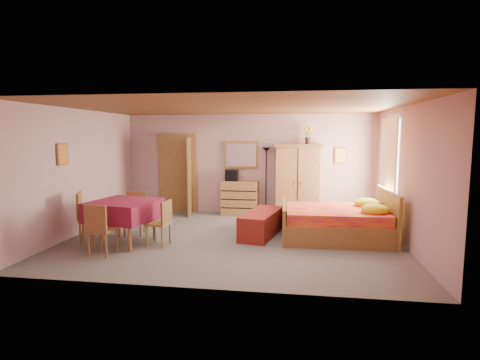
% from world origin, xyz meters
% --- Properties ---
extents(floor, '(6.50, 6.50, 0.00)m').
position_xyz_m(floor, '(0.00, 0.00, 0.00)').
color(floor, slate).
rests_on(floor, ground).
extents(ceiling, '(6.50, 6.50, 0.00)m').
position_xyz_m(ceiling, '(0.00, 0.00, 2.60)').
color(ceiling, brown).
rests_on(ceiling, wall_back).
extents(wall_back, '(6.50, 0.10, 2.60)m').
position_xyz_m(wall_back, '(0.00, 2.50, 1.30)').
color(wall_back, tan).
rests_on(wall_back, floor).
extents(wall_front, '(6.50, 0.10, 2.60)m').
position_xyz_m(wall_front, '(0.00, -2.50, 1.30)').
color(wall_front, tan).
rests_on(wall_front, floor).
extents(wall_left, '(0.10, 5.00, 2.60)m').
position_xyz_m(wall_left, '(-3.25, 0.00, 1.30)').
color(wall_left, tan).
rests_on(wall_left, floor).
extents(wall_right, '(0.10, 5.00, 2.60)m').
position_xyz_m(wall_right, '(3.25, 0.00, 1.30)').
color(wall_right, tan).
rests_on(wall_right, floor).
extents(doorway, '(1.06, 0.12, 2.15)m').
position_xyz_m(doorway, '(-1.90, 2.47, 1.02)').
color(doorway, '#9E6B35').
rests_on(doorway, floor).
extents(window, '(0.08, 1.40, 1.95)m').
position_xyz_m(window, '(3.21, 1.20, 1.45)').
color(window, white).
rests_on(window, wall_right).
extents(picture_left, '(0.04, 0.32, 0.42)m').
position_xyz_m(picture_left, '(-3.22, -0.60, 1.70)').
color(picture_left, orange).
rests_on(picture_left, wall_left).
extents(picture_back, '(0.30, 0.04, 0.40)m').
position_xyz_m(picture_back, '(2.35, 2.47, 1.55)').
color(picture_back, '#D8BF59').
rests_on(picture_back, wall_back).
extents(chest_of_drawers, '(0.94, 0.47, 0.89)m').
position_xyz_m(chest_of_drawers, '(-0.19, 2.27, 0.44)').
color(chest_of_drawers, '#AD743A').
rests_on(chest_of_drawers, floor).
extents(wall_mirror, '(0.91, 0.10, 0.72)m').
position_xyz_m(wall_mirror, '(-0.19, 2.48, 1.55)').
color(wall_mirror, silver).
rests_on(wall_mirror, wall_back).
extents(stereo, '(0.33, 0.26, 0.29)m').
position_xyz_m(stereo, '(-0.40, 2.26, 1.03)').
color(stereo, black).
rests_on(stereo, chest_of_drawers).
extents(floor_lamp, '(0.22, 0.22, 1.75)m').
position_xyz_m(floor_lamp, '(0.48, 2.37, 0.88)').
color(floor_lamp, black).
rests_on(floor_lamp, floor).
extents(wardrobe, '(1.21, 0.67, 1.84)m').
position_xyz_m(wardrobe, '(1.27, 2.21, 0.92)').
color(wardrobe, '#A56A38').
rests_on(wardrobe, floor).
extents(sunflower_vase, '(0.18, 0.18, 0.45)m').
position_xyz_m(sunflower_vase, '(1.52, 2.27, 2.07)').
color(sunflower_vase, yellow).
rests_on(sunflower_vase, wardrobe).
extents(bed, '(2.17, 1.73, 0.99)m').
position_xyz_m(bed, '(2.03, 0.35, 0.49)').
color(bed, '#C71346').
rests_on(bed, floor).
extents(bench, '(0.86, 1.57, 0.50)m').
position_xyz_m(bench, '(0.55, 0.33, 0.25)').
color(bench, maroon).
rests_on(bench, floor).
extents(dining_table, '(1.31, 1.31, 0.82)m').
position_xyz_m(dining_table, '(-2.01, -0.61, 0.41)').
color(dining_table, maroon).
rests_on(dining_table, floor).
extents(chair_south, '(0.44, 0.44, 0.90)m').
position_xyz_m(chair_south, '(-2.07, -1.31, 0.45)').
color(chair_south, brown).
rests_on(chair_south, floor).
extents(chair_north, '(0.46, 0.46, 0.88)m').
position_xyz_m(chair_north, '(-2.08, 0.02, 0.44)').
color(chair_north, '#946232').
rests_on(chair_north, floor).
extents(chair_west, '(0.59, 0.59, 0.98)m').
position_xyz_m(chair_west, '(-2.65, -0.67, 0.49)').
color(chair_west, '#A36B37').
rests_on(chair_west, floor).
extents(chair_east, '(0.44, 0.44, 0.86)m').
position_xyz_m(chair_east, '(-1.31, -0.65, 0.43)').
color(chair_east, '#A37437').
rests_on(chair_east, floor).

